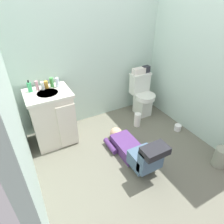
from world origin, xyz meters
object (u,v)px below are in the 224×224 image
object	(u,v)px
tissue_box	(139,71)
bottle_clear	(57,82)
faucet	(44,85)
toiletry_bag	(146,69)
bottle_green	(52,82)
toilet	(142,95)
paper_towel_roll	(137,120)
vanity_cabinet	(52,117)
bottle_pink	(37,86)
trash_can	(221,157)
soap_dispenser	(30,87)
bottle_white	(43,86)
toilet_paper_roll	(178,128)
person_plumber	(135,150)
bottle_amber	(46,85)

from	to	relation	value
tissue_box	bottle_clear	world-z (taller)	bottle_clear
faucet	toiletry_bag	bearing A→B (deg)	-1.09
toiletry_bag	bottle_green	xyz separation A→B (m)	(-1.61, 0.03, 0.08)
toilet	bottle_green	size ratio (longest dim) A/B	5.60
toiletry_bag	paper_towel_roll	size ratio (longest dim) A/B	0.52
vanity_cabinet	bottle_pink	bearing A→B (deg)	126.75
tissue_box	bottle_green	xyz separation A→B (m)	(-1.46, 0.03, 0.09)
toilet	trash_can	xyz separation A→B (m)	(0.16, -1.56, -0.23)
vanity_cabinet	faucet	xyz separation A→B (m)	(-0.00, 0.15, 0.45)
tissue_box	trash_can	xyz separation A→B (m)	(0.20, -1.65, -0.66)
soap_dispenser	paper_towel_roll	distance (m)	1.74
bottle_white	bottle_green	world-z (taller)	bottle_green
tissue_box	toilet	bearing A→B (deg)	-63.57
faucet	toilet_paper_roll	bearing A→B (deg)	-25.30
toiletry_bag	toilet_paper_roll	size ratio (longest dim) A/B	1.13
soap_dispenser	bottle_clear	bearing A→B (deg)	-3.65
vanity_cabinet	toilet_paper_roll	bearing A→B (deg)	-21.49
bottle_white	toilet_paper_roll	distance (m)	2.20
person_plumber	bottle_clear	distance (m)	1.41
tissue_box	toiletry_bag	xyz separation A→B (m)	(0.15, 0.00, 0.01)
tissue_box	trash_can	size ratio (longest dim) A/B	0.80
bottle_pink	bottle_white	distance (m)	0.07
soap_dispenser	paper_towel_roll	bearing A→B (deg)	-15.73
soap_dispenser	bottle_white	size ratio (longest dim) A/B	1.42
bottle_white	paper_towel_roll	size ratio (longest dim) A/B	0.49
bottle_clear	paper_towel_roll	bearing A→B (deg)	-19.38
faucet	toilet	bearing A→B (deg)	-4.37
trash_can	toilet_paper_roll	size ratio (longest dim) A/B	2.49
bottle_amber	bottle_green	size ratio (longest dim) A/B	0.77
faucet	bottle_white	distance (m)	0.04
bottle_white	bottle_green	xyz separation A→B (m)	(0.13, 0.03, 0.01)
faucet	bottle_pink	distance (m)	0.10
bottle_green	paper_towel_roll	distance (m)	1.49
person_plumber	toiletry_bag	world-z (taller)	toiletry_bag
soap_dispenser	trash_can	size ratio (longest dim) A/B	0.61
toiletry_bag	bottle_clear	size ratio (longest dim) A/B	0.94
bottle_amber	trash_can	size ratio (longest dim) A/B	0.38
tissue_box	paper_towel_roll	xyz separation A→B (m)	(-0.26, -0.41, -0.68)
paper_towel_roll	toilet_paper_roll	distance (m)	0.67
toilet	faucet	bearing A→B (deg)	175.63
faucet	person_plumber	world-z (taller)	faucet
faucet	paper_towel_roll	world-z (taller)	faucet
vanity_cabinet	person_plumber	distance (m)	1.26
tissue_box	paper_towel_roll	bearing A→B (deg)	-121.88
tissue_box	bottle_green	world-z (taller)	bottle_green
toilet	paper_towel_roll	bearing A→B (deg)	-133.20
bottle_amber	toilet_paper_roll	distance (m)	2.16
bottle_green	trash_can	world-z (taller)	bottle_green
bottle_pink	vanity_cabinet	bearing A→B (deg)	-53.25
bottle_amber	paper_towel_roll	xyz separation A→B (m)	(1.29, -0.43, -0.75)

